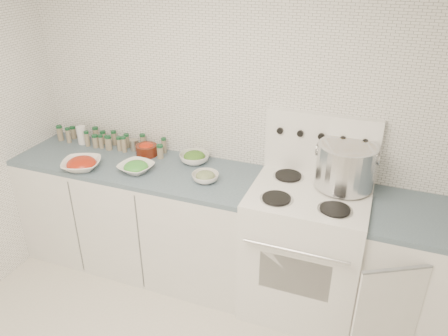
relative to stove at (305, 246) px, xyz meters
The scene contains 13 objects.
room_walls 1.66m from the stove, 112.04° to the right, with size 3.54×3.04×2.52m.
counter_left 1.31m from the stove, behind, with size 1.85×0.62×0.90m.
stove is the anchor object (origin of this frame).
counter_right 0.82m from the stove, ahead, with size 0.89×0.82×0.90m.
stock_pot 0.65m from the stove, 35.85° to the left, with size 0.40×0.37×0.29m.
bowl_tomato 1.69m from the stove, behind, with size 0.35×0.35×0.09m.
bowl_snowpea 1.31m from the stove, behind, with size 0.27×0.27×0.08m.
bowl_broccoli 1.02m from the stove, 168.51° to the left, with size 0.29×0.29×0.09m.
bowl_zucchini 0.84m from the stove, behind, with size 0.22×0.22×0.07m.
bowl_pepper 1.38m from the stove, behind, with size 0.16×0.16×0.10m.
salt_canister 1.97m from the stove, behind, with size 0.07×0.07×0.15m, color white.
tin_can 1.52m from the stove, behind, with size 0.07×0.07×0.09m, color #A79E8E.
spice_cluster 1.75m from the stove, behind, with size 0.99×0.16×0.13m.
Camera 1 is at (0.82, -1.28, 2.35)m, focal length 35.00 mm.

